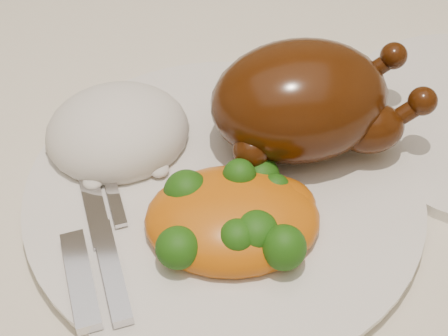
{
  "coord_description": "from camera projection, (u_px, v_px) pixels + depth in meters",
  "views": [
    {
      "loc": [
        0.1,
        -0.37,
        1.15
      ],
      "look_at": [
        0.12,
        -0.05,
        0.8
      ],
      "focal_mm": 50.0,
      "sensor_mm": 36.0,
      "label": 1
    }
  ],
  "objects": [
    {
      "name": "dining_table",
      "position": [
        95.0,
        230.0,
        0.6
      ],
      "size": [
        1.6,
        0.9,
        0.76
      ],
      "color": "brown",
      "rests_on": "floor"
    },
    {
      "name": "tablecloth",
      "position": [
        82.0,
        180.0,
        0.55
      ],
      "size": [
        1.73,
        1.03,
        0.18
      ],
      "color": "beige",
      "rests_on": "dining_table"
    },
    {
      "name": "dinner_plate",
      "position": [
        224.0,
        191.0,
        0.49
      ],
      "size": [
        0.38,
        0.38,
        0.01
      ],
      "primitive_type": "cylinder",
      "rotation": [
        0.0,
        0.0,
        -0.28
      ],
      "color": "silver",
      "rests_on": "tablecloth"
    },
    {
      "name": "roast_chicken",
      "position": [
        305.0,
        100.0,
        0.49
      ],
      "size": [
        0.18,
        0.13,
        0.09
      ],
      "rotation": [
        0.0,
        0.0,
        0.13
      ],
      "color": "#441F07",
      "rests_on": "dinner_plate"
    },
    {
      "name": "rice_mound",
      "position": [
        118.0,
        132.0,
        0.51
      ],
      "size": [
        0.13,
        0.12,
        0.06
      ],
      "rotation": [
        0.0,
        0.0,
        0.17
      ],
      "color": "white",
      "rests_on": "dinner_plate"
    },
    {
      "name": "mac_and_cheese",
      "position": [
        236.0,
        215.0,
        0.45
      ],
      "size": [
        0.13,
        0.1,
        0.05
      ],
      "rotation": [
        0.0,
        0.0,
        -0.04
      ],
      "color": "#D75F0D",
      "rests_on": "dinner_plate"
    },
    {
      "name": "cutlery",
      "position": [
        98.0,
        243.0,
        0.44
      ],
      "size": [
        0.06,
        0.19,
        0.01
      ],
      "rotation": [
        0.0,
        0.0,
        0.23
      ],
      "color": "silver",
      "rests_on": "dinner_plate"
    }
  ]
}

